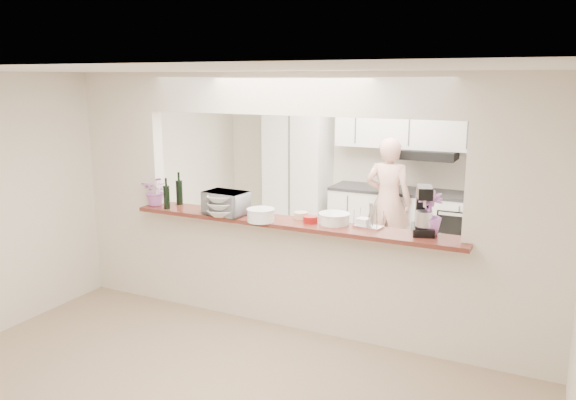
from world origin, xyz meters
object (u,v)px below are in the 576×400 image
Objects in this scene: toaster_oven at (226,203)px; person at (388,202)px; stand_mixer at (423,212)px; refrigerator at (533,209)px.

person reaches higher than toaster_oven.
stand_mixer is at bearing 8.67° from toaster_oven.
person is (-1.75, -0.37, -0.01)m from refrigerator.
refrigerator is 1.79m from person.
person is at bearing 113.01° from stand_mixer.
stand_mixer is (1.95, 0.16, 0.07)m from toaster_oven.
refrigerator is 3.95× the size of stand_mixer.
refrigerator reaches higher than person.
refrigerator is 1.01× the size of person.
toaster_oven is at bearing -175.19° from stand_mixer.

